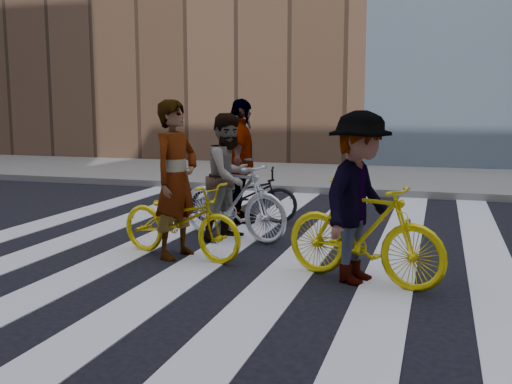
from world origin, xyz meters
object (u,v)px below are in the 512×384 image
at_px(bike_yellow_left, 180,220).
at_px(rider_mid, 229,177).
at_px(rider_left, 176,179).
at_px(rider_rear, 241,161).
at_px(bike_yellow_right, 363,232).
at_px(rider_right, 359,198).
at_px(bike_silver_mid, 233,200).
at_px(bike_dark_rear, 244,195).

bearing_deg(bike_yellow_left, rider_mid, 3.27).
distance_m(rider_left, rider_rear, 2.31).
xyz_separation_m(bike_yellow_left, rider_mid, (0.23, 1.15, 0.41)).
relative_size(rider_mid, rider_rear, 0.89).
distance_m(bike_yellow_left, bike_yellow_right, 2.33).
bearing_deg(rider_right, bike_yellow_right, -70.23).
bearing_deg(bike_silver_mid, rider_rear, 33.72).
bearing_deg(rider_left, rider_rear, 13.13).
height_order(bike_silver_mid, rider_mid, rider_mid).
height_order(bike_yellow_left, bike_silver_mid, bike_silver_mid).
bearing_deg(rider_left, rider_right, -85.57).
relative_size(bike_dark_rear, rider_rear, 0.86).
bearing_deg(rider_mid, rider_right, -107.41).
bearing_deg(bike_yellow_right, bike_silver_mid, 71.75).
height_order(bike_yellow_left, rider_rear, rider_rear).
xyz_separation_m(bike_dark_rear, rider_rear, (-0.05, 0.00, 0.54)).
xyz_separation_m(rider_left, rider_right, (2.29, -0.42, -0.06)).
bearing_deg(bike_silver_mid, bike_yellow_left, -173.21).
distance_m(bike_yellow_right, rider_mid, 2.61).
distance_m(rider_mid, rider_rear, 1.18).
xyz_separation_m(rider_mid, rider_rear, (-0.22, 1.16, 0.11)).
distance_m(rider_mid, rider_right, 2.55).
height_order(rider_mid, rider_rear, rider_rear).
bearing_deg(bike_silver_mid, rider_right, -108.12).
height_order(bike_yellow_right, rider_left, rider_left).
xyz_separation_m(rider_left, rider_rear, (0.06, 2.31, 0.02)).
height_order(bike_yellow_left, rider_mid, rider_mid).
xyz_separation_m(rider_right, rider_rear, (-2.23, 2.72, 0.08)).
height_order(bike_dark_rear, rider_rear, rider_rear).
bearing_deg(rider_right, rider_rear, 59.01).
relative_size(rider_left, rider_mid, 1.10).
relative_size(bike_yellow_right, rider_rear, 0.93).
height_order(rider_mid, rider_right, rider_right).
bearing_deg(bike_dark_rear, bike_yellow_left, 164.38).
height_order(bike_yellow_left, rider_left, rider_left).
distance_m(bike_yellow_right, bike_dark_rear, 3.52).
height_order(bike_silver_mid, bike_yellow_right, bike_silver_mid).
relative_size(bike_silver_mid, rider_rear, 0.94).
xyz_separation_m(bike_yellow_right, rider_left, (-2.34, 0.42, 0.42)).
height_order(bike_yellow_right, rider_right, rider_right).
height_order(bike_yellow_right, bike_dark_rear, bike_yellow_right).
xyz_separation_m(bike_yellow_right, rider_right, (-0.05, 0.00, 0.36)).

